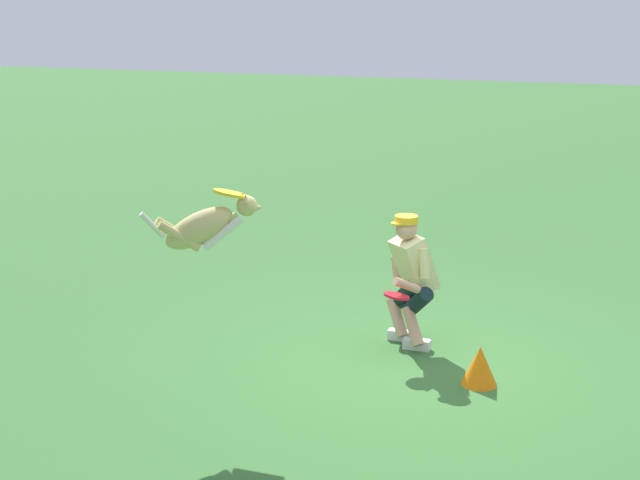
# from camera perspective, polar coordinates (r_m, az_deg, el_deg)

# --- Properties ---
(ground_plane) EXTENTS (60.00, 60.00, 0.00)m
(ground_plane) POSITION_cam_1_polar(r_m,az_deg,el_deg) (8.78, 5.70, -7.47)
(ground_plane) COLOR #35692F
(person) EXTENTS (0.58, 0.71, 1.29)m
(person) POSITION_cam_1_polar(r_m,az_deg,el_deg) (9.01, 5.52, -2.18)
(person) COLOR silver
(person) RESTS_ON ground_plane
(dog) EXTENTS (0.84, 0.66, 0.50)m
(dog) POSITION_cam_1_polar(r_m,az_deg,el_deg) (7.60, -6.96, 0.84)
(dog) COLOR tan
(frisbee_flying) EXTENTS (0.39, 0.39, 0.09)m
(frisbee_flying) POSITION_cam_1_polar(r_m,az_deg,el_deg) (7.65, -5.49, 2.83)
(frisbee_flying) COLOR yellow
(frisbee_held) EXTENTS (0.35, 0.35, 0.07)m
(frisbee_held) POSITION_cam_1_polar(r_m,az_deg,el_deg) (8.68, 4.68, -3.41)
(frisbee_held) COLOR red
(frisbee_held) RESTS_ON person
(training_cone) EXTENTS (0.32, 0.32, 0.35)m
(training_cone) POSITION_cam_1_polar(r_m,az_deg,el_deg) (8.34, 9.67, -7.53)
(training_cone) COLOR orange
(training_cone) RESTS_ON ground_plane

